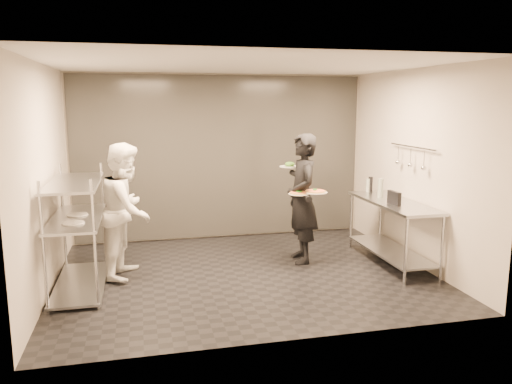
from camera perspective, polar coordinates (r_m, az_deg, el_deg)
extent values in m
cube|color=black|center=(6.95, -1.21, -9.33)|extent=(5.00, 4.00, 0.00)
cube|color=silver|center=(6.56, -1.30, 14.37)|extent=(5.00, 4.00, 0.00)
cube|color=#BEB6AA|center=(8.56, -4.03, 4.00)|extent=(5.00, 0.00, 2.80)
cube|color=#BEB6AA|center=(4.70, 3.81, -1.15)|extent=(5.00, 0.00, 2.80)
cube|color=#BEB6AA|center=(6.57, -23.11, 1.31)|extent=(0.00, 4.00, 2.80)
cube|color=#BEB6AA|center=(7.53, 17.73, 2.68)|extent=(0.00, 4.00, 2.80)
cube|color=white|center=(8.53, -4.00, 3.98)|extent=(4.90, 0.04, 2.74)
cylinder|color=#BABDC2|center=(5.95, -23.15, -5.98)|extent=(0.04, 0.04, 1.50)
cylinder|color=#BABDC2|center=(7.42, -21.16, -2.73)|extent=(0.04, 0.04, 1.50)
cylinder|color=#BABDC2|center=(5.87, -17.93, -5.84)|extent=(0.04, 0.04, 1.50)
cylinder|color=#BABDC2|center=(7.36, -17.00, -2.58)|extent=(0.04, 0.04, 1.50)
cube|color=#9DA1A7|center=(6.84, -19.38, -9.80)|extent=(0.60, 1.60, 0.03)
cube|color=#9DA1A7|center=(6.61, -19.82, -2.84)|extent=(0.60, 1.60, 0.03)
cube|color=#9DA1A7|center=(6.53, -20.05, 1.01)|extent=(0.60, 1.60, 0.03)
cylinder|color=silver|center=(6.26, -20.18, -3.33)|extent=(0.26, 0.26, 0.01)
cylinder|color=silver|center=(6.70, -19.73, -2.45)|extent=(0.26, 0.26, 0.01)
cylinder|color=#BABDC2|center=(6.70, 16.76, -6.46)|extent=(0.04, 0.04, 0.90)
cylinder|color=#BABDC2|center=(8.18, 10.79, -3.20)|extent=(0.04, 0.04, 0.90)
cylinder|color=#BABDC2|center=(6.97, 20.49, -6.04)|extent=(0.04, 0.04, 0.90)
cylinder|color=#BABDC2|center=(8.41, 14.03, -2.97)|extent=(0.04, 0.04, 0.90)
cube|color=#9DA1A7|center=(7.62, 15.15, -6.49)|extent=(0.57, 1.71, 0.03)
cube|color=#9DA1A7|center=(7.45, 15.40, -1.17)|extent=(0.60, 1.80, 0.04)
cylinder|color=#BABDC2|center=(7.47, 17.45, 4.96)|extent=(0.02, 1.20, 0.02)
cylinder|color=#BABDC2|center=(7.17, 18.68, 3.65)|extent=(0.01, 0.01, 0.22)
sphere|color=#BABDC2|center=(7.19, 18.62, 2.62)|extent=(0.07, 0.07, 0.07)
cylinder|color=#BABDC2|center=(7.47, 17.27, 3.97)|extent=(0.01, 0.01, 0.22)
sphere|color=#BABDC2|center=(7.48, 17.22, 2.98)|extent=(0.07, 0.07, 0.07)
cylinder|color=#BABDC2|center=(7.77, 15.97, 4.26)|extent=(0.01, 0.01, 0.22)
sphere|color=#BABDC2|center=(7.79, 15.92, 3.31)|extent=(0.07, 0.07, 0.07)
imported|color=black|center=(7.29, 5.30, -0.75)|extent=(0.48, 0.71, 1.88)
imported|color=white|center=(6.90, -14.55, -2.01)|extent=(0.89, 1.02, 1.80)
cylinder|color=silver|center=(7.06, 4.90, -0.21)|extent=(0.29, 0.29, 0.01)
cylinder|color=#A67F3C|center=(7.06, 4.91, -0.12)|extent=(0.26, 0.26, 0.02)
cylinder|color=#AA2F16|center=(7.06, 4.91, -0.04)|extent=(0.23, 0.23, 0.01)
sphere|color=#195914|center=(7.05, 4.91, 0.03)|extent=(0.04, 0.04, 0.04)
cylinder|color=silver|center=(7.10, 6.83, -0.03)|extent=(0.33, 0.33, 0.01)
cylinder|color=#A67F3C|center=(7.09, 6.83, 0.07)|extent=(0.29, 0.29, 0.02)
cylinder|color=#AA2F16|center=(7.09, 6.83, 0.15)|extent=(0.26, 0.26, 0.01)
sphere|color=#195914|center=(7.09, 6.84, 0.21)|extent=(0.04, 0.04, 0.04)
cylinder|color=silver|center=(7.50, 3.88, 2.92)|extent=(0.31, 0.31, 0.01)
ellipsoid|color=#275E17|center=(7.50, 3.89, 3.19)|extent=(0.13, 0.13, 0.07)
cube|color=black|center=(7.17, 15.51, -0.68)|extent=(0.08, 0.27, 0.19)
cylinder|color=gray|center=(7.68, 14.04, 0.45)|extent=(0.08, 0.08, 0.28)
cylinder|color=gray|center=(8.12, 12.66, 0.77)|extent=(0.06, 0.06, 0.21)
cylinder|color=black|center=(8.14, 12.94, 0.87)|extent=(0.07, 0.07, 0.24)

